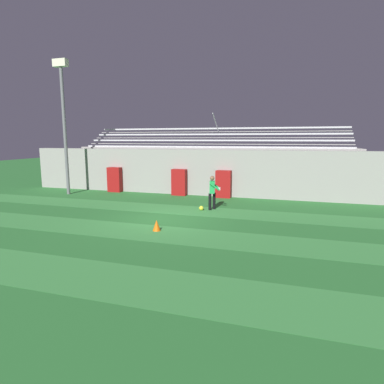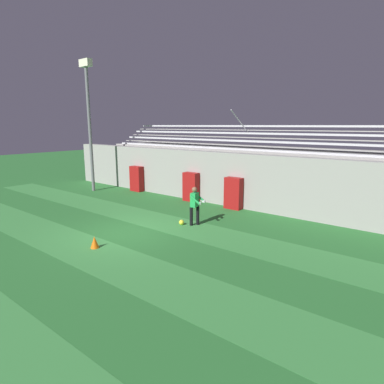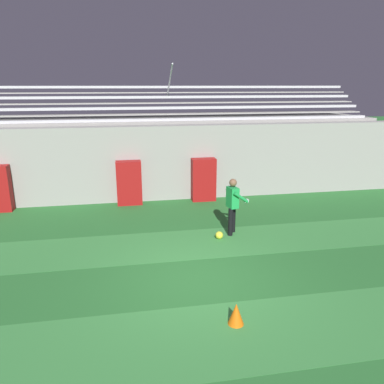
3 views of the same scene
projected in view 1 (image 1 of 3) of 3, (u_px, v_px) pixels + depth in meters
ground_plane at (164, 219)px, 13.85m from camera, size 80.00×80.00×0.00m
turf_stripe_near at (75, 275)px, 8.19m from camera, size 28.00×2.01×0.01m
turf_stripe_mid at (144, 232)px, 11.97m from camera, size 28.00×2.01×0.01m
turf_stripe_far at (179, 210)px, 15.75m from camera, size 28.00×2.01×0.01m
back_wall at (203, 172)px, 19.75m from camera, size 24.00×0.60×2.80m
padding_pillar_gate_left at (179, 182)px, 19.73m from camera, size 0.90×0.44×1.61m
padding_pillar_gate_right at (223, 184)px, 18.92m from camera, size 0.90×0.44×1.61m
padding_pillar_far_left at (115, 180)px, 21.04m from camera, size 0.90×0.44×1.61m
bleacher_stand at (211, 168)px, 21.61m from camera, size 18.00×3.35×5.03m
floodlight_pole at (63, 111)px, 19.44m from camera, size 0.90×0.36×8.12m
goalkeeper at (212, 190)px, 15.64m from camera, size 0.60×0.65×1.67m
soccer_ball at (201, 208)px, 15.61m from camera, size 0.22×0.22×0.22m
traffic_cone at (157, 225)px, 12.11m from camera, size 0.30×0.30×0.42m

